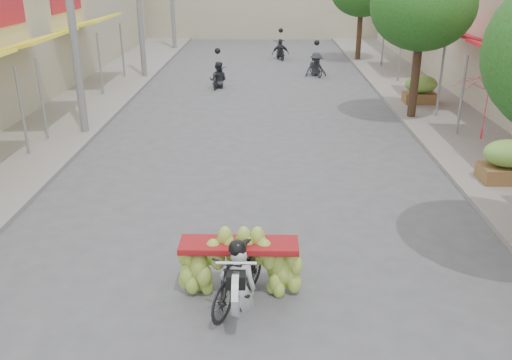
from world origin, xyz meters
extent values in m
cube|color=gray|center=(-7.00, 15.00, 0.06)|extent=(4.00, 60.00, 0.12)
cube|color=gray|center=(7.00, 15.00, 0.06)|extent=(4.00, 60.00, 0.12)
cylinder|color=slate|center=(-6.30, 9.80, 1.27)|extent=(0.08, 0.08, 2.55)
cube|color=yellow|center=(-7.12, 13.00, 2.75)|extent=(1.77, 4.00, 0.53)
cylinder|color=slate|center=(-6.30, 11.20, 1.27)|extent=(0.08, 0.08, 2.55)
cylinder|color=slate|center=(-6.30, 14.80, 1.27)|extent=(0.08, 0.08, 2.55)
cube|color=yellow|center=(-7.12, 19.00, 2.75)|extent=(1.77, 4.00, 0.53)
cylinder|color=slate|center=(-6.30, 17.20, 1.27)|extent=(0.08, 0.08, 2.55)
cylinder|color=slate|center=(-6.30, 20.80, 1.27)|extent=(0.08, 0.08, 2.55)
cube|color=#A6162A|center=(-8.00, 19.00, 3.60)|extent=(0.10, 3.50, 0.80)
cylinder|color=slate|center=(6.30, 11.90, 1.27)|extent=(0.08, 0.08, 2.55)
cube|color=red|center=(7.12, 16.00, 2.75)|extent=(1.77, 4.20, 0.53)
cylinder|color=slate|center=(6.30, 14.10, 1.27)|extent=(0.08, 0.08, 2.55)
cylinder|color=slate|center=(6.30, 17.90, 1.27)|extent=(0.08, 0.08, 2.55)
cube|color=red|center=(7.12, 22.00, 2.75)|extent=(1.77, 4.20, 0.53)
cylinder|color=slate|center=(6.30, 20.10, 1.27)|extent=(0.08, 0.08, 2.55)
cylinder|color=slate|center=(6.30, 23.90, 1.27)|extent=(0.08, 0.08, 2.55)
cylinder|color=slate|center=(-5.40, 12.00, 4.00)|extent=(0.24, 0.24, 8.00)
cylinder|color=#3A2719|center=(5.40, 14.00, 1.60)|extent=(0.28, 0.28, 3.20)
ellipsoid|color=#215819|center=(5.40, 14.00, 3.80)|extent=(3.40, 3.40, 2.90)
cylinder|color=#3A2719|center=(5.40, 26.00, 1.60)|extent=(0.28, 0.28, 3.20)
cube|color=brown|center=(6.20, 8.00, 0.37)|extent=(1.20, 0.80, 0.50)
ellipsoid|color=#71A73E|center=(6.20, 8.00, 0.95)|extent=(1.20, 0.88, 0.66)
cube|color=brown|center=(6.20, 16.00, 0.37)|extent=(1.20, 0.80, 0.50)
ellipsoid|color=#71A73E|center=(6.20, 16.00, 0.95)|extent=(1.20, 0.88, 0.66)
imported|color=black|center=(-0.08, 2.89, 0.52)|extent=(1.18, 1.80, 1.03)
cylinder|color=silver|center=(-0.08, 2.24, 0.62)|extent=(0.10, 0.66, 0.66)
cube|color=black|center=(-0.08, 2.34, 0.80)|extent=(0.28, 0.22, 0.22)
cylinder|color=silver|center=(-0.08, 2.44, 1.02)|extent=(0.60, 0.05, 0.05)
cube|color=maroon|center=(-0.08, 3.24, 0.88)|extent=(1.91, 0.55, 0.10)
imported|color=silver|center=(-0.08, 2.84, 1.09)|extent=(0.57, 0.42, 1.58)
sphere|color=black|center=(-0.08, 2.81, 1.85)|extent=(0.28, 0.28, 0.28)
imported|color=red|center=(6.06, 9.35, 2.45)|extent=(2.29, 2.29, 1.71)
imported|color=white|center=(6.13, 16.29, 0.92)|extent=(0.85, 0.59, 1.60)
imported|color=black|center=(-1.75, 19.07, 0.42)|extent=(0.81, 1.58, 0.84)
imported|color=#282930|center=(-1.75, 19.07, 1.12)|extent=(0.86, 0.61, 1.65)
sphere|color=black|center=(-1.75, 19.07, 1.58)|extent=(0.26, 0.26, 0.26)
imported|color=black|center=(2.72, 21.71, 0.49)|extent=(0.92, 1.72, 0.97)
imported|color=#282930|center=(2.72, 21.71, 1.12)|extent=(1.17, 0.83, 1.65)
sphere|color=black|center=(2.72, 21.71, 1.58)|extent=(0.26, 0.26, 0.26)
imported|color=black|center=(1.14, 26.63, 0.49)|extent=(0.93, 1.82, 0.97)
imported|color=#282930|center=(1.14, 26.63, 1.12)|extent=(1.05, 0.70, 1.65)
sphere|color=black|center=(1.14, 26.63, 1.58)|extent=(0.26, 0.26, 0.26)
camera|label=1|loc=(0.34, -4.43, 5.10)|focal=38.00mm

